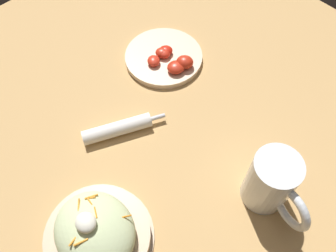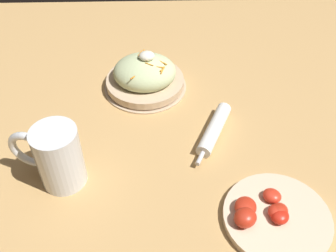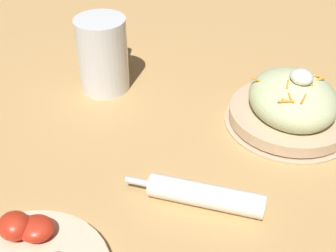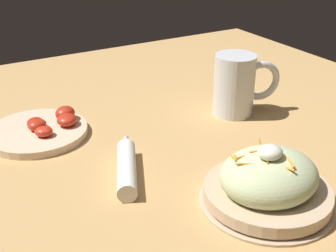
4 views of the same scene
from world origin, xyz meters
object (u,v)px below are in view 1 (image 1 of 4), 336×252
(salad_plate, at_px, (96,233))
(napkin_roll, at_px, (118,129))
(tomato_plate, at_px, (165,58))
(beer_mug, at_px, (270,184))

(salad_plate, xyz_separation_m, napkin_roll, (-0.16, 0.18, -0.02))
(salad_plate, distance_m, napkin_roll, 0.25)
(salad_plate, distance_m, tomato_plate, 0.49)
(tomato_plate, bearing_deg, beer_mug, -15.16)
(napkin_roll, xyz_separation_m, tomato_plate, (-0.09, 0.23, -0.00))
(salad_plate, bearing_deg, tomato_plate, 120.83)
(beer_mug, bearing_deg, tomato_plate, 164.84)
(beer_mug, bearing_deg, napkin_roll, -160.06)
(beer_mug, xyz_separation_m, napkin_roll, (-0.33, -0.12, -0.04))
(salad_plate, xyz_separation_m, beer_mug, (0.17, 0.31, 0.03))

